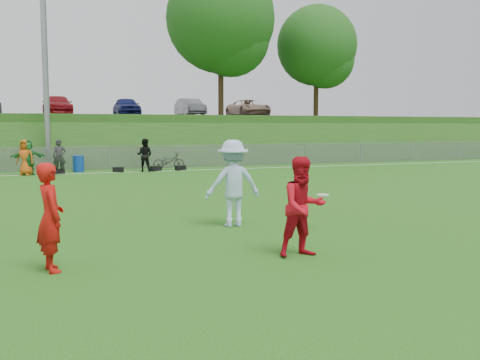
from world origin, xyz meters
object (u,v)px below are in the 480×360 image
frisbee (323,195)px  recycling_bin (78,164)px  player_red_center (303,207)px  bicycle (169,161)px  player_red_left (50,217)px  player_blue (233,183)px

frisbee → recycling_bin: recycling_bin is taller
player_red_center → recycling_bin: (-2.29, 20.01, -0.47)m
recycling_bin → bicycle: 4.63m
frisbee → player_red_left: bearing=-165.9°
player_red_left → player_blue: (4.05, 2.58, 0.13)m
player_red_center → player_blue: player_blue is taller
frisbee → bicycle: bearing=87.5°
bicycle → player_red_center: bearing=163.0°
player_red_left → recycling_bin: 19.54m
player_red_left → player_blue: player_blue is taller
player_red_left → player_red_center: player_red_center is taller
player_red_left → bicycle: size_ratio=0.98×
player_red_center → bicycle: size_ratio=1.00×
player_red_left → player_blue: size_ratio=0.87×
player_blue → recycling_bin: (-2.14, 16.86, -0.58)m
player_red_left → player_blue: 4.81m
player_red_left → recycling_bin: player_red_left is taller
player_red_left → bicycle: (6.53, 19.08, -0.40)m
player_red_center → player_blue: bearing=92.3°
recycling_bin → bicycle: (4.61, -0.37, 0.05)m
player_red_center → frisbee: size_ratio=6.60×
frisbee → player_red_center: bearing=-127.7°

